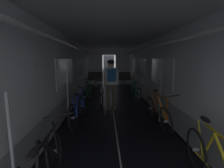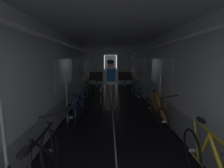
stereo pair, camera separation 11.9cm
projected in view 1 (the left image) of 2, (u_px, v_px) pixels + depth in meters
name	position (u px, v px, depth m)	size (l,w,h in m)	color
train_car_shell	(112.00, 60.00, 5.69)	(3.14, 12.34, 2.57)	black
bench_seat_far_left	(95.00, 78.00, 10.24)	(0.98, 0.51, 0.95)	gray
bench_seat_far_right	(123.00, 78.00, 10.31)	(0.98, 0.51, 0.95)	gray
bicycle_teal	(135.00, 92.00, 6.62)	(0.47, 1.70, 0.96)	black
bicycle_yellow	(214.00, 168.00, 1.99)	(0.44, 1.69, 0.95)	black
bicycle_orange	(158.00, 112.00, 4.14)	(0.44, 1.69, 0.96)	black
bicycle_blue	(78.00, 109.00, 4.36)	(0.46, 1.69, 0.95)	black
bicycle_green	(88.00, 93.00, 6.50)	(0.52, 1.69, 0.96)	black
person_cyclist_aisle	(111.00, 79.00, 5.36)	(0.54, 0.41, 1.73)	brown
bicycle_silver_in_aisle	(102.00, 97.00, 5.72)	(0.44, 1.69, 0.93)	black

